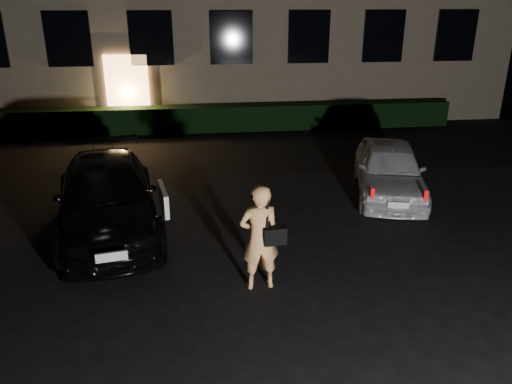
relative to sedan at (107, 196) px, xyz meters
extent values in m
plane|color=black|center=(3.03, -3.06, -0.66)|extent=(80.00, 80.00, 0.00)
cube|color=#FFAF67|center=(-0.47, 7.88, 0.59)|extent=(1.40, 0.10, 2.50)
cube|color=black|center=(-2.17, 7.88, 2.34)|extent=(1.40, 0.10, 1.70)
cube|color=black|center=(0.43, 7.88, 2.34)|extent=(1.40, 0.10, 1.70)
cube|color=black|center=(3.03, 7.88, 2.34)|extent=(1.40, 0.10, 1.70)
cube|color=black|center=(5.63, 7.88, 2.34)|extent=(1.40, 0.10, 1.70)
cube|color=black|center=(8.23, 7.88, 2.34)|extent=(1.40, 0.10, 1.70)
cube|color=black|center=(10.83, 7.88, 2.34)|extent=(1.40, 0.10, 1.70)
cube|color=black|center=(3.03, 7.44, -0.23)|extent=(15.00, 0.70, 0.85)
imported|color=black|center=(0.00, 0.00, 0.00)|extent=(2.62, 4.80, 1.32)
cube|color=white|center=(1.12, -0.64, 0.16)|extent=(0.25, 0.94, 0.44)
cube|color=silver|center=(0.41, -2.31, -0.08)|extent=(0.48, 0.13, 0.15)
imported|color=silver|center=(6.09, 1.06, -0.05)|extent=(2.30, 3.83, 1.22)
cube|color=red|center=(5.16, -0.46, 0.01)|extent=(0.08, 0.06, 0.20)
cube|color=red|center=(6.15, -0.72, 0.01)|extent=(0.08, 0.06, 0.20)
cube|color=silver|center=(5.65, -0.64, -0.20)|extent=(0.40, 0.14, 0.12)
imported|color=#ECA464|center=(2.66, -2.49, 0.20)|extent=(0.66, 0.47, 1.71)
cube|color=black|center=(2.88, -2.59, 0.26)|extent=(0.36, 0.19, 0.27)
cube|color=black|center=(2.76, -2.56, 0.65)|extent=(0.04, 0.06, 0.53)
camera|label=1|loc=(1.81, -9.23, 3.61)|focal=35.00mm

